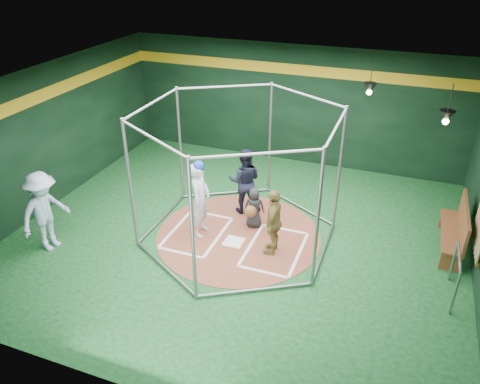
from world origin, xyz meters
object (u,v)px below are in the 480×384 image
at_px(visitor_leopard, 274,222).
at_px(batter_figure, 200,198).
at_px(umpire, 245,181).
at_px(dugout_bench, 457,228).

bearing_deg(visitor_leopard, batter_figure, -96.47).
height_order(batter_figure, visitor_leopard, batter_figure).
distance_m(umpire, dugout_bench, 4.89).
xyz_separation_m(batter_figure, umpire, (0.60, 1.29, -0.08)).
distance_m(visitor_leopard, umpire, 1.82).
bearing_deg(dugout_bench, umpire, -179.08).
height_order(batter_figure, dugout_bench, batter_figure).
bearing_deg(umpire, visitor_leopard, 114.64).
xyz_separation_m(visitor_leopard, umpire, (-1.17, 1.40, 0.08)).
height_order(umpire, dugout_bench, umpire).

